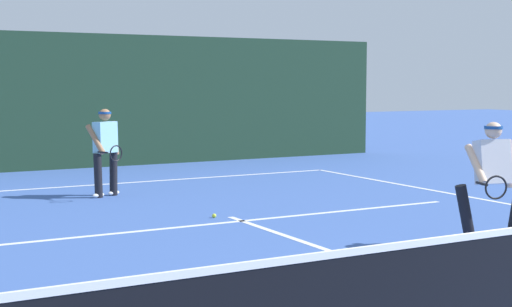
# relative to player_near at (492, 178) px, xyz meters

# --- Properties ---
(court_line_baseline_far) EXTENTS (9.58, 0.10, 0.01)m
(court_line_baseline_far) POSITION_rel_player_near_xyz_m (-1.99, 8.15, -0.87)
(court_line_baseline_far) COLOR white
(court_line_baseline_far) RESTS_ON ground_plane
(court_line_service) EXTENTS (7.81, 0.10, 0.01)m
(court_line_service) POSITION_rel_player_near_xyz_m (-1.99, 3.08, -0.87)
(court_line_service) COLOR white
(court_line_service) RESTS_ON ground_plane
(court_line_centre) EXTENTS (0.10, 6.40, 0.01)m
(court_line_centre) POSITION_rel_player_near_xyz_m (-1.99, 0.27, -0.87)
(court_line_centre) COLOR white
(court_line_centre) RESTS_ON ground_plane
(player_near) EXTENTS (1.06, 0.86, 1.60)m
(player_near) POSITION_rel_player_near_xyz_m (0.00, 0.00, 0.00)
(player_near) COLOR black
(player_near) RESTS_ON ground_plane
(player_far) EXTENTS (0.67, 0.92, 1.62)m
(player_far) POSITION_rel_player_near_xyz_m (-3.02, 6.50, 0.01)
(player_far) COLOR black
(player_far) RESTS_ON ground_plane
(tennis_ball) EXTENTS (0.07, 0.07, 0.07)m
(tennis_ball) POSITION_rel_player_near_xyz_m (-2.24, 3.54, -0.84)
(tennis_ball) COLOR #D1E033
(tennis_ball) RESTS_ON ground_plane
(back_fence_windscreen) EXTENTS (17.02, 0.12, 3.30)m
(back_fence_windscreen) POSITION_rel_player_near_xyz_m (-1.99, 11.35, 0.77)
(back_fence_windscreen) COLOR #1E3927
(back_fence_windscreen) RESTS_ON ground_plane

